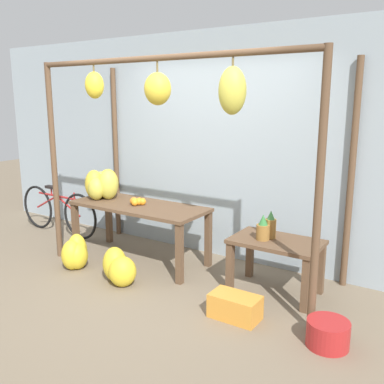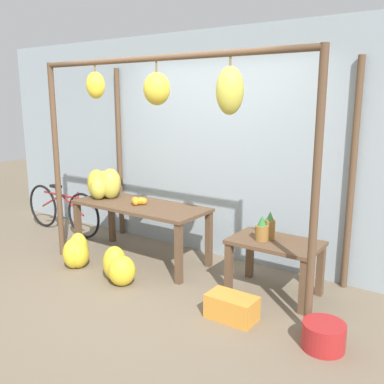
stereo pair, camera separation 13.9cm
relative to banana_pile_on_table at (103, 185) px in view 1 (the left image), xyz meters
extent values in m
plane|color=#756651|center=(1.27, -0.71, -0.90)|extent=(20.00, 20.00, 0.00)
cube|color=#99A8B2|center=(1.27, 0.75, 0.50)|extent=(8.00, 0.08, 2.80)
cylinder|color=brown|center=(-0.37, -0.44, 0.30)|extent=(0.07, 0.07, 2.40)
cylinder|color=brown|center=(2.91, -0.44, 0.30)|extent=(0.07, 0.07, 2.40)
cylinder|color=brown|center=(-0.37, 0.66, 0.30)|extent=(0.07, 0.07, 2.40)
cylinder|color=brown|center=(2.91, 0.66, 0.30)|extent=(0.07, 0.07, 2.40)
cylinder|color=brown|center=(1.27, -0.44, 1.47)|extent=(3.28, 0.06, 0.06)
cylinder|color=brown|center=(0.40, -0.44, 1.41)|extent=(0.02, 0.02, 0.07)
ellipsoid|color=yellow|center=(0.40, -0.44, 1.23)|extent=(0.22, 0.19, 0.29)
cylinder|color=brown|center=(1.26, -0.44, 1.39)|extent=(0.02, 0.02, 0.10)
ellipsoid|color=gold|center=(1.26, -0.44, 1.18)|extent=(0.28, 0.25, 0.32)
cylinder|color=brown|center=(2.09, -0.44, 1.40)|extent=(0.02, 0.02, 0.08)
ellipsoid|color=gold|center=(2.09, -0.44, 1.15)|extent=(0.25, 0.23, 0.42)
cube|color=brown|center=(0.59, 0.01, -0.20)|extent=(1.73, 0.70, 0.04)
cube|color=brown|center=(-0.22, -0.29, -0.56)|extent=(0.07, 0.07, 0.68)
cube|color=brown|center=(1.41, -0.29, -0.56)|extent=(0.07, 0.07, 0.68)
cube|color=brown|center=(-0.22, 0.31, -0.56)|extent=(0.07, 0.07, 0.68)
cube|color=brown|center=(1.41, 0.31, -0.56)|extent=(0.07, 0.07, 0.68)
cube|color=brown|center=(2.36, 0.07, -0.34)|extent=(0.90, 0.57, 0.04)
cube|color=brown|center=(1.96, -0.16, -0.63)|extent=(0.07, 0.07, 0.53)
cube|color=brown|center=(2.76, -0.16, -0.63)|extent=(0.07, 0.07, 0.53)
cube|color=brown|center=(1.96, 0.31, -0.63)|extent=(0.07, 0.07, 0.53)
cube|color=brown|center=(2.76, 0.31, -0.63)|extent=(0.07, 0.07, 0.53)
ellipsoid|color=gold|center=(0.09, 0.01, 0.01)|extent=(0.33, 0.34, 0.38)
ellipsoid|color=gold|center=(0.01, 0.09, 0.01)|extent=(0.34, 0.35, 0.38)
ellipsoid|color=gold|center=(-0.05, 0.02, -0.01)|extent=(0.21, 0.23, 0.35)
ellipsoid|color=gold|center=(-0.08, -0.07, 0.01)|extent=(0.31, 0.30, 0.38)
ellipsoid|color=gold|center=(-0.01, -0.10, -0.04)|extent=(0.26, 0.24, 0.29)
sphere|color=orange|center=(0.56, 0.06, -0.14)|extent=(0.07, 0.07, 0.07)
sphere|color=orange|center=(0.55, -0.03, -0.13)|extent=(0.09, 0.09, 0.09)
sphere|color=orange|center=(0.60, -0.07, -0.14)|extent=(0.08, 0.08, 0.08)
sphere|color=orange|center=(0.62, -0.02, -0.13)|extent=(0.09, 0.09, 0.09)
sphere|color=orange|center=(0.65, 0.01, -0.14)|extent=(0.09, 0.09, 0.09)
sphere|color=orange|center=(0.59, -0.02, -0.14)|extent=(0.09, 0.09, 0.09)
cylinder|color=olive|center=(2.24, 0.01, -0.25)|extent=(0.13, 0.13, 0.16)
cone|color=#337538|center=(2.24, 0.01, -0.11)|extent=(0.09, 0.09, 0.11)
cylinder|color=olive|center=(2.28, 0.10, -0.22)|extent=(0.11, 0.11, 0.20)
cone|color=#428442|center=(2.28, 0.10, -0.08)|extent=(0.08, 0.08, 0.09)
ellipsoid|color=yellow|center=(0.16, -0.62, -0.74)|extent=(0.31, 0.33, 0.33)
ellipsoid|color=yellow|center=(0.11, -0.57, -0.69)|extent=(0.31, 0.31, 0.41)
ellipsoid|color=yellow|center=(0.12, -0.66, -0.72)|extent=(0.34, 0.35, 0.36)
ellipsoid|color=yellow|center=(0.93, -0.69, -0.73)|extent=(0.40, 0.39, 0.33)
ellipsoid|color=yellow|center=(0.77, -0.62, -0.70)|extent=(0.39, 0.38, 0.39)
cube|color=orange|center=(2.27, -0.63, -0.79)|extent=(0.46, 0.26, 0.23)
cylinder|color=#AD2323|center=(3.11, -0.62, -0.79)|extent=(0.35, 0.35, 0.22)
torus|color=black|center=(-1.62, 0.20, -0.56)|extent=(0.67, 0.05, 0.67)
torus|color=black|center=(-0.65, 0.17, -0.56)|extent=(0.67, 0.05, 0.67)
cylinder|color=maroon|center=(-1.14, 0.19, -0.32)|extent=(0.82, 0.05, 0.03)
cylinder|color=maroon|center=(-1.38, 0.19, -0.44)|extent=(0.50, 0.04, 0.26)
cylinder|color=maroon|center=(-0.90, 0.18, -0.44)|extent=(0.50, 0.04, 0.26)
cylinder|color=maroon|center=(-1.26, 0.19, -0.27)|extent=(0.02, 0.02, 0.10)
cube|color=black|center=(-1.26, 0.19, -0.20)|extent=(0.20, 0.08, 0.04)
cylinder|color=maroon|center=(-0.75, 0.18, -0.27)|extent=(0.02, 0.02, 0.10)
camera|label=1|loc=(3.91, -3.87, 1.09)|focal=40.00mm
camera|label=2|loc=(4.03, -3.80, 1.09)|focal=40.00mm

